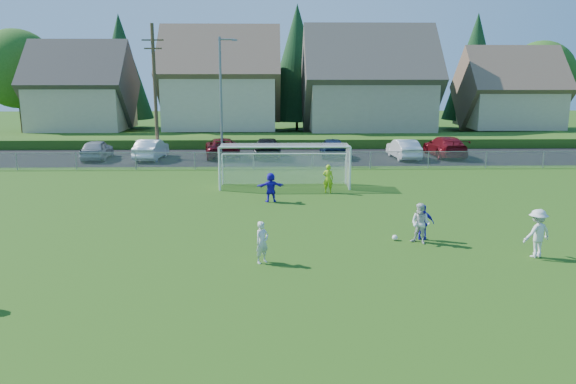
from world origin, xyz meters
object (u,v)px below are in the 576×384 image
at_px(goalkeeper, 328,179).
at_px(soccer_goal, 285,159).
at_px(soccer_ball, 395,238).
at_px(car_g, 445,146).
at_px(car_a, 97,149).
at_px(car_f, 404,149).
at_px(car_d, 267,148).
at_px(car_c, 222,148).
at_px(car_e, 332,147).
at_px(player_blue_b, 271,187).
at_px(car_b, 151,149).
at_px(player_white_b, 421,224).
at_px(player_white_a, 262,242).
at_px(player_blue_a, 423,222).
at_px(player_white_c, 537,233).

relative_size(goalkeeper, soccer_goal, 0.21).
relative_size(soccer_ball, car_g, 0.04).
relative_size(car_a, car_f, 0.97).
bearing_deg(car_d, car_c, -2.91).
distance_m(car_e, soccer_goal, 12.06).
height_order(car_a, car_d, car_a).
distance_m(car_c, car_e, 8.61).
bearing_deg(car_a, car_e, 179.18).
relative_size(player_blue_b, car_b, 0.33).
xyz_separation_m(player_white_b, car_d, (-6.17, 22.60, -0.05)).
bearing_deg(goalkeeper, car_e, -83.81).
bearing_deg(player_white_a, goalkeeper, 31.63).
xyz_separation_m(player_white_b, car_c, (-9.70, 22.78, -0.05)).
xyz_separation_m(player_white_b, car_e, (-1.10, 22.53, -0.03)).
bearing_deg(car_g, car_d, -2.07).
bearing_deg(player_blue_a, car_g, -88.05).
xyz_separation_m(player_white_a, car_g, (13.81, 24.63, 0.06)).
distance_m(player_white_c, player_blue_a, 4.15).
bearing_deg(car_d, player_white_b, 105.27).
distance_m(player_white_c, car_a, 32.82).
height_order(soccer_ball, car_a, car_a).
bearing_deg(car_b, player_white_b, 127.93).
height_order(player_white_b, car_e, player_white_b).
height_order(car_d, car_f, same).
bearing_deg(car_e, player_white_b, 93.63).
xyz_separation_m(car_c, car_f, (13.96, -1.16, 0.00)).
height_order(car_d, car_e, car_e).
relative_size(player_blue_b, car_e, 0.34).
bearing_deg(soccer_ball, car_a, 130.40).
relative_size(car_b, car_g, 0.84).
bearing_deg(car_f, player_white_c, 84.90).
bearing_deg(car_f, car_a, -4.40).
xyz_separation_m(player_white_b, car_a, (-19.11, 21.84, -0.05)).
bearing_deg(car_f, soccer_ball, 72.52).
height_order(soccer_ball, player_white_b, player_white_b).
distance_m(car_f, soccer_goal, 14.02).
xyz_separation_m(car_a, car_d, (12.94, 0.75, -0.01)).
relative_size(soccer_ball, player_blue_b, 0.15).
height_order(player_white_a, player_white_c, player_white_c).
bearing_deg(car_c, player_blue_b, 96.38).
bearing_deg(player_white_b, soccer_goal, 152.15).
bearing_deg(goalkeeper, car_d, -62.17).
height_order(player_white_b, goalkeeper, player_white_b).
bearing_deg(soccer_goal, player_white_b, -65.69).
bearing_deg(player_white_b, player_blue_a, 101.92).
xyz_separation_m(car_a, soccer_goal, (14.07, -10.68, 0.88)).
bearing_deg(player_blue_a, soccer_goal, -42.91).
bearing_deg(car_a, player_white_a, 115.59).
bearing_deg(player_white_c, car_a, -66.78).
bearing_deg(soccer_ball, soccer_goal, 111.18).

